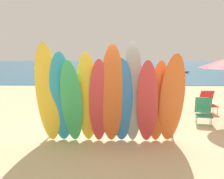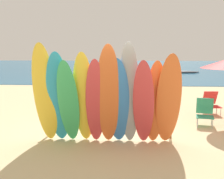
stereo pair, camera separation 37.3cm
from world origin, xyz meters
The scene contains 19 objects.
ground centered at (0.00, 14.00, 0.00)m, with size 60.00×60.00×0.00m, color #D3BC8C.
ocean_water centered at (0.00, 30.42, 0.01)m, with size 60.00×40.00×0.02m, color #235B7F.
surfboard_rack centered at (0.00, 0.00, 0.51)m, with size 3.34×0.07×0.63m.
surfboard_yellow_0 centered at (-1.47, -0.64, 1.23)m, with size 0.57×0.08×2.54m, color yellow.
surfboard_teal_1 centered at (-1.16, -0.61, 1.13)m, with size 0.57×0.06×2.36m, color #289EC6.
surfboard_green_2 centered at (-0.91, -0.64, 1.04)m, with size 0.51×0.06×2.19m, color #38B266.
surfboard_yellow_3 centered at (-0.55, -0.58, 1.13)m, with size 0.52×0.06×2.34m, color yellow.
surfboard_red_4 centered at (-0.27, -0.61, 1.05)m, with size 0.47×0.07×2.18m, color #D13D42.
surfboard_orange_5 centered at (0.04, -0.63, 1.22)m, with size 0.56×0.08×2.51m, color orange.
surfboard_blue_6 centered at (0.27, -0.56, 1.06)m, with size 0.56×0.06×2.19m, color #337AD1.
surfboard_grey_7 centered at (0.54, -0.60, 1.24)m, with size 0.49×0.06×2.56m, color #999EA3.
surfboard_red_8 centered at (0.87, -0.67, 1.04)m, with size 0.50×0.08×2.19m, color #D13D42.
surfboard_orange_9 centered at (1.15, -0.54, 1.03)m, with size 0.48×0.06×2.13m, color orange.
surfboard_orange_10 centered at (1.45, -0.64, 1.11)m, with size 0.58×0.07×2.35m, color orange.
beachgoer_strolling centered at (-1.71, 2.87, 0.89)m, with size 0.54×0.34×1.54m.
beachgoer_near_rack centered at (-0.33, 4.92, 0.89)m, with size 0.40×0.49×1.54m.
beach_chair_red centered at (2.83, 1.36, 0.43)m, with size 0.62×0.75×0.83m.
beach_chair_blue centered at (3.46, 2.92, 0.43)m, with size 0.55×0.74×0.81m.
distant_boat centered at (5.61, 20.21, 0.12)m, with size 3.36×0.92×0.27m.
Camera 2 is at (0.57, -7.04, 2.29)m, focal length 44.31 mm.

